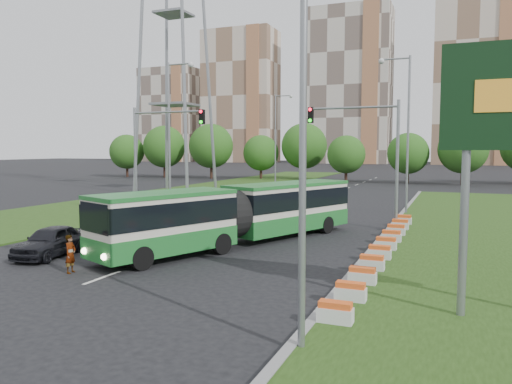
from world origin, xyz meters
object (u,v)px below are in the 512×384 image
at_px(traffic_mast_left, 154,144).
at_px(shopping_trolley, 115,257).
at_px(pedestrian, 70,254).
at_px(car_left_near, 50,241).
at_px(traffic_mast_median, 371,144).
at_px(car_left_far, 175,209).
at_px(articulated_bus, 234,213).

height_order(traffic_mast_left, shopping_trolley, traffic_mast_left).
xyz_separation_m(traffic_mast_left, pedestrian, (5.70, -14.88, -4.57)).
relative_size(traffic_mast_left, pedestrian, 5.11).
height_order(car_left_near, pedestrian, pedestrian).
relative_size(pedestrian, shopping_trolley, 2.62).
distance_m(traffic_mast_median, pedestrian, 19.03).
bearing_deg(traffic_mast_left, car_left_far, 31.42).
distance_m(traffic_mast_median, traffic_mast_left, 15.19).
xyz_separation_m(traffic_mast_left, car_left_far, (1.20, 0.73, -4.67)).
bearing_deg(traffic_mast_median, shopping_trolley, -122.29).
height_order(traffic_mast_median, shopping_trolley, traffic_mast_median).
relative_size(traffic_mast_median, shopping_trolley, 13.41).
relative_size(articulated_bus, car_left_far, 3.93).
bearing_deg(car_left_far, articulated_bus, -58.14).
relative_size(car_left_near, shopping_trolley, 7.10).
relative_size(traffic_mast_median, traffic_mast_left, 1.00).
xyz_separation_m(pedestrian, shopping_trolley, (0.68, 1.98, -0.49)).
distance_m(traffic_mast_left, car_left_near, 13.81).
height_order(traffic_mast_median, pedestrian, traffic_mast_median).
distance_m(articulated_bus, car_left_near, 9.06).
bearing_deg(shopping_trolley, car_left_far, 109.66).
bearing_deg(articulated_bus, car_left_far, 160.07).
xyz_separation_m(articulated_bus, shopping_trolley, (-2.98, -6.09, -1.34)).
height_order(traffic_mast_median, car_left_near, traffic_mast_median).
distance_m(traffic_mast_left, shopping_trolley, 15.24).
relative_size(traffic_mast_median, car_left_near, 1.89).
bearing_deg(car_left_near, car_left_far, 86.44).
bearing_deg(car_left_far, shopping_trolley, -84.60).
bearing_deg(articulated_bus, shopping_trolley, -93.27).
bearing_deg(traffic_mast_median, car_left_near, -132.45).
relative_size(car_left_near, car_left_far, 1.02).
height_order(pedestrian, shopping_trolley, pedestrian).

